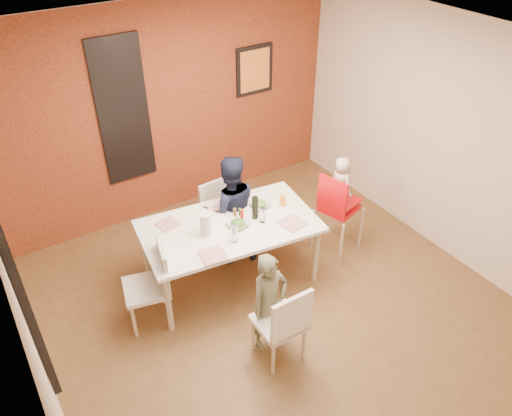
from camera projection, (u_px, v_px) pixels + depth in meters
ground at (271, 301)px, 5.37m from camera, size 4.50×4.50×0.00m
ceiling at (277, 51)px, 3.81m from camera, size 4.50×4.50×0.02m
wall_back at (171, 111)px, 6.14m from camera, size 4.50×0.02×2.70m
wall_front at (481, 371)px, 3.04m from camera, size 4.50×0.02×2.70m
wall_left at (16, 291)px, 3.60m from camera, size 0.02×4.50×2.70m
wall_right at (439, 137)px, 5.58m from camera, size 0.02×4.50×2.70m
brick_accent_wall at (171, 112)px, 6.12m from camera, size 4.50×0.02×2.70m
picture_window_frame at (7, 253)px, 3.63m from camera, size 0.05×1.70×1.30m
picture_window_pane at (10, 253)px, 3.64m from camera, size 0.02×1.55×1.15m
glassblock_strip at (123, 112)px, 5.76m from camera, size 0.55×0.03×1.70m
glassblock_surround at (123, 112)px, 5.76m from camera, size 0.60×0.03×1.76m
art_print_frame at (254, 70)px, 6.47m from camera, size 0.54×0.03×0.64m
art_print_canvas at (255, 70)px, 6.46m from camera, size 0.44×0.01×0.54m
dining_table at (229, 230)px, 5.26m from camera, size 1.95×1.24×0.76m
chair_near at (284, 322)px, 4.46m from camera, size 0.42×0.42×0.90m
chair_far at (220, 213)px, 5.87m from camera, size 0.43×0.43×0.87m
chair_left at (154, 280)px, 4.89m from camera, size 0.52×0.52×0.93m
high_chair at (337, 207)px, 5.70m from camera, size 0.55×0.55×1.07m
child_near at (269, 303)px, 4.61m from camera, size 0.41×0.29×1.08m
child_far at (230, 210)px, 5.61m from camera, size 0.77×0.68×1.33m
toddler at (341, 183)px, 5.55m from camera, size 0.21×0.32×0.63m
plate_near_left at (213, 255)px, 4.81m from camera, size 0.27×0.27×0.01m
plate_far_mid at (223, 207)px, 5.47m from camera, size 0.26×0.26×0.01m
plate_near_right at (292, 223)px, 5.23m from camera, size 0.27×0.27×0.01m
plate_far_left at (168, 224)px, 5.22m from camera, size 0.25×0.25×0.01m
salad_bowl_a at (238, 224)px, 5.19m from camera, size 0.26×0.26×0.05m
salad_bowl_b at (260, 204)px, 5.48m from camera, size 0.25×0.25×0.05m
wine_bottle at (255, 208)px, 5.25m from camera, size 0.07×0.07×0.26m
wine_glass_a at (234, 233)px, 4.94m from camera, size 0.07×0.07×0.20m
wine_glass_b at (262, 215)px, 5.21m from camera, size 0.06×0.06×0.18m
paper_towel_roll at (206, 224)px, 5.02m from camera, size 0.11×0.11×0.25m
condiment_red at (242, 215)px, 5.24m from camera, size 0.04×0.04×0.14m
condiment_green at (240, 214)px, 5.27m from camera, size 0.03×0.03×0.13m
condiment_brown at (235, 214)px, 5.26m from camera, size 0.04×0.04×0.14m
sippy_cup at (283, 201)px, 5.48m from camera, size 0.07×0.07×0.12m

